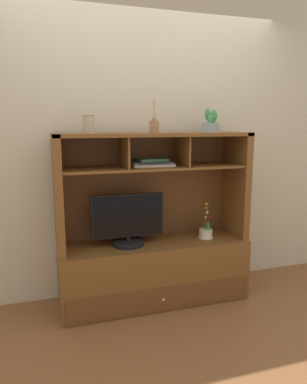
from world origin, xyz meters
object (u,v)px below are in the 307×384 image
at_px(tv_monitor, 128,224).
at_px(magazine_stack_left, 151,162).
at_px(diffuser_bottle, 154,126).
at_px(potted_orchid, 206,232).
at_px(potted_succulent, 211,124).
at_px(media_console, 153,252).
at_px(ceramic_vase, 88,124).

relative_size(tv_monitor, magazine_stack_left, 1.68).
height_order(tv_monitor, diffuser_bottle, diffuser_bottle).
distance_m(tv_monitor, potted_orchid, 0.72).
distance_m(potted_orchid, potted_succulent, 0.96).
bearing_deg(media_console, tv_monitor, -171.64).
bearing_deg(diffuser_bottle, ceramic_vase, 177.06).
height_order(potted_orchid, ceramic_vase, ceramic_vase).
bearing_deg(magazine_stack_left, diffuser_bottle, -86.70).
relative_size(media_console, tv_monitor, 2.68).
xyz_separation_m(media_console, potted_succulent, (0.53, 0.02, 1.10)).
xyz_separation_m(potted_orchid, ceramic_vase, (-1.01, 0.05, 0.96)).
relative_size(potted_succulent, ceramic_vase, 1.43).
bearing_deg(potted_succulent, potted_orchid, -126.46).
bearing_deg(media_console, ceramic_vase, -179.92).
height_order(tv_monitor, potted_orchid, tv_monitor).
relative_size(diffuser_bottle, ceramic_vase, 1.86).
height_order(potted_orchid, diffuser_bottle, diffuser_bottle).
bearing_deg(media_console, potted_orchid, -5.44).
relative_size(tv_monitor, potted_succulent, 2.91).
height_order(media_console, tv_monitor, media_console).
bearing_deg(potted_orchid, tv_monitor, 179.05).
bearing_deg(tv_monitor, potted_orchid, -0.95).
height_order(diffuser_bottle, potted_succulent, diffuser_bottle).
height_order(media_console, magazine_stack_left, media_console).
xyz_separation_m(magazine_stack_left, potted_succulent, (0.53, -0.03, 0.32)).
height_order(magazine_stack_left, ceramic_vase, ceramic_vase).
bearing_deg(media_console, potted_succulent, 2.15).
distance_m(diffuser_bottle, ceramic_vase, 0.53).
bearing_deg(potted_orchid, magazine_stack_left, 169.15).
distance_m(magazine_stack_left, ceramic_vase, 0.62).
relative_size(media_console, ceramic_vase, 11.19).
height_order(magazine_stack_left, potted_succulent, potted_succulent).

